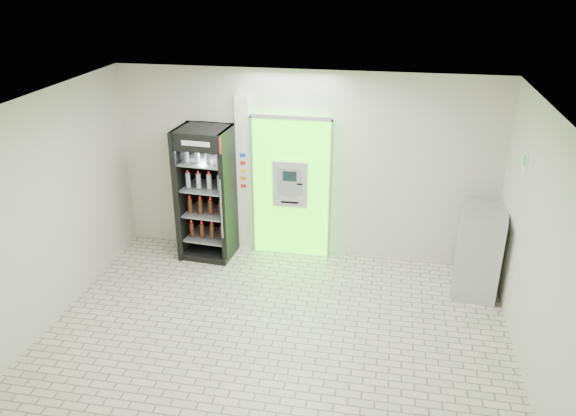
# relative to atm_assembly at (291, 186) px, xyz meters

# --- Properties ---
(ground) EXTENTS (6.00, 6.00, 0.00)m
(ground) POSITION_rel_atm_assembly_xyz_m (0.20, -2.41, -1.17)
(ground) COLOR beige
(ground) RESTS_ON ground
(room_shell) EXTENTS (6.00, 6.00, 6.00)m
(room_shell) POSITION_rel_atm_assembly_xyz_m (0.20, -2.41, 0.67)
(room_shell) COLOR beige
(room_shell) RESTS_ON ground
(atm_assembly) EXTENTS (1.30, 0.24, 2.33)m
(atm_assembly) POSITION_rel_atm_assembly_xyz_m (0.00, 0.00, 0.00)
(atm_assembly) COLOR #3AF511
(atm_assembly) RESTS_ON ground
(pillar) EXTENTS (0.22, 0.11, 2.60)m
(pillar) POSITION_rel_atm_assembly_xyz_m (-0.78, 0.04, 0.13)
(pillar) COLOR silver
(pillar) RESTS_ON ground
(beverage_cooler) EXTENTS (0.86, 0.79, 2.14)m
(beverage_cooler) POSITION_rel_atm_assembly_xyz_m (-1.31, -0.27, -0.14)
(beverage_cooler) COLOR black
(beverage_cooler) RESTS_ON ground
(steel_cabinet) EXTENTS (0.80, 1.03, 1.23)m
(steel_cabinet) POSITION_rel_atm_assembly_xyz_m (2.88, -0.63, -0.56)
(steel_cabinet) COLOR #B4B7BC
(steel_cabinet) RESTS_ON ground
(exit_sign) EXTENTS (0.02, 0.22, 0.26)m
(exit_sign) POSITION_rel_atm_assembly_xyz_m (3.19, -1.01, 0.95)
(exit_sign) COLOR white
(exit_sign) RESTS_ON room_shell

